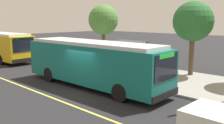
# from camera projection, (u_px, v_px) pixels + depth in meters

# --- Properties ---
(ground_plane) EXTENTS (120.00, 120.00, 0.00)m
(ground_plane) POSITION_uv_depth(u_px,v_px,m) (84.00, 90.00, 15.42)
(ground_plane) COLOR #232326
(sidewalk_curb) EXTENTS (44.00, 6.40, 0.15)m
(sidewalk_curb) POSITION_uv_depth(u_px,v_px,m) (143.00, 74.00, 19.68)
(sidewalk_curb) COLOR gray
(sidewalk_curb) RESTS_ON ground_plane
(lane_stripe_center) EXTENTS (36.00, 0.14, 0.01)m
(lane_stripe_center) POSITION_uv_depth(u_px,v_px,m) (54.00, 98.00, 13.85)
(lane_stripe_center) COLOR #E0D64C
(lane_stripe_center) RESTS_ON ground_plane
(transit_bus_main) EXTENTS (10.87, 2.85, 2.95)m
(transit_bus_main) POSITION_uv_depth(u_px,v_px,m) (93.00, 62.00, 16.07)
(transit_bus_main) COLOR #146B66
(transit_bus_main) RESTS_ON ground_plane
(bus_shelter) EXTENTS (2.90, 1.60, 2.48)m
(bus_shelter) POSITION_uv_depth(u_px,v_px,m) (128.00, 49.00, 20.30)
(bus_shelter) COLOR #333338
(bus_shelter) RESTS_ON sidewalk_curb
(waiting_bench) EXTENTS (1.60, 0.48, 0.95)m
(waiting_bench) POSITION_uv_depth(u_px,v_px,m) (127.00, 65.00, 20.53)
(waiting_bench) COLOR brown
(waiting_bench) RESTS_ON sidewalk_curb
(route_sign_post) EXTENTS (0.44, 0.08, 2.80)m
(route_sign_post) POSITION_uv_depth(u_px,v_px,m) (142.00, 56.00, 16.50)
(route_sign_post) COLOR #333338
(route_sign_post) RESTS_ON sidewalk_curb
(pedestrian_commuter) EXTENTS (0.24, 0.40, 1.69)m
(pedestrian_commuter) POSITION_uv_depth(u_px,v_px,m) (108.00, 59.00, 20.29)
(pedestrian_commuter) COLOR #282D47
(pedestrian_commuter) RESTS_ON sidewalk_curb
(street_tree_upstreet) EXTENTS (2.98, 2.98, 5.54)m
(street_tree_upstreet) POSITION_uv_depth(u_px,v_px,m) (193.00, 22.00, 18.50)
(street_tree_upstreet) COLOR brown
(street_tree_upstreet) RESTS_ON sidewalk_curb
(street_tree_downstreet) EXTENTS (3.06, 3.06, 5.68)m
(street_tree_downstreet) POSITION_uv_depth(u_px,v_px,m) (103.00, 20.00, 25.54)
(street_tree_downstreet) COLOR brown
(street_tree_downstreet) RESTS_ON sidewalk_curb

